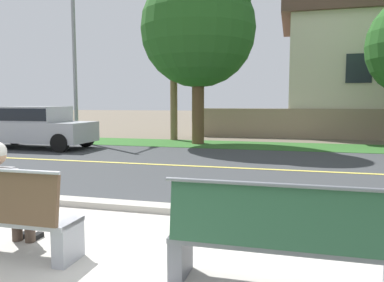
{
  "coord_description": "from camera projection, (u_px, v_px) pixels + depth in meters",
  "views": [
    {
      "loc": [
        1.59,
        -2.95,
        1.66
      ],
      "look_at": [
        -0.07,
        3.37,
        1.0
      ],
      "focal_mm": 35.09,
      "sensor_mm": 36.0,
      "label": 1
    }
  ],
  "objects": [
    {
      "name": "curb_edge",
      "position": [
        179.0,
        210.0,
        5.66
      ],
      "size": [
        44.0,
        0.3,
        0.11
      ],
      "primitive_type": "cube",
      "color": "#ADA89E",
      "rests_on": "ground_plane"
    },
    {
      "name": "sidewalk_pavement",
      "position": [
        124.0,
        267.0,
        3.79
      ],
      "size": [
        44.0,
        3.6,
        0.01
      ],
      "primitive_type": "cube",
      "color": "#B7B2A8",
      "rests_on": "ground_plane"
    },
    {
      "name": "street_asphalt",
      "position": [
        225.0,
        168.0,
        9.66
      ],
      "size": [
        52.0,
        8.0,
        0.01
      ],
      "primitive_type": "cube",
      "color": "#383A3D",
      "rests_on": "ground_plane"
    },
    {
      "name": "car_silver_near",
      "position": [
        35.0,
        125.0,
        13.79
      ],
      "size": [
        4.3,
        1.86,
        1.54
      ],
      "color": "#B2B5BC",
      "rests_on": "ground_plane"
    },
    {
      "name": "seated_person_grey",
      "position": [
        4.0,
        192.0,
        4.17
      ],
      "size": [
        0.52,
        0.68,
        1.25
      ],
      "color": "#47382D",
      "rests_on": "ground_plane"
    },
    {
      "name": "road_centre_line",
      "position": [
        225.0,
        167.0,
        9.66
      ],
      "size": [
        48.0,
        0.14,
        0.01
      ],
      "primitive_type": "cube",
      "color": "#E0CC4C",
      "rests_on": "ground_plane"
    },
    {
      "name": "ground_plane",
      "position": [
        234.0,
        159.0,
        11.1
      ],
      "size": [
        140.0,
        140.0,
        0.0
      ],
      "primitive_type": "plane",
      "color": "#665B4C"
    },
    {
      "name": "shade_tree_far_left",
      "position": [
        201.0,
        20.0,
        14.73
      ],
      "size": [
        4.57,
        4.57,
        7.54
      ],
      "color": "brown",
      "rests_on": "ground_plane"
    },
    {
      "name": "bench_right",
      "position": [
        282.0,
        241.0,
        3.26
      ],
      "size": [
        2.02,
        0.48,
        1.01
      ],
      "color": "slate",
      "rests_on": "ground_plane"
    },
    {
      "name": "garden_wall",
      "position": [
        333.0,
        124.0,
        17.29
      ],
      "size": [
        13.0,
        0.36,
        1.4
      ],
      "primitive_type": "cube",
      "color": "gray",
      "rests_on": "ground_plane"
    },
    {
      "name": "far_verge_grass",
      "position": [
        248.0,
        145.0,
        14.76
      ],
      "size": [
        48.0,
        2.8,
        0.02
      ],
      "primitive_type": "cube",
      "color": "#2D6026",
      "rests_on": "ground_plane"
    },
    {
      "name": "streetlamp",
      "position": [
        77.0,
        48.0,
        16.02
      ],
      "size": [
        0.24,
        2.1,
        6.98
      ],
      "color": "gray",
      "rests_on": "ground_plane"
    }
  ]
}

